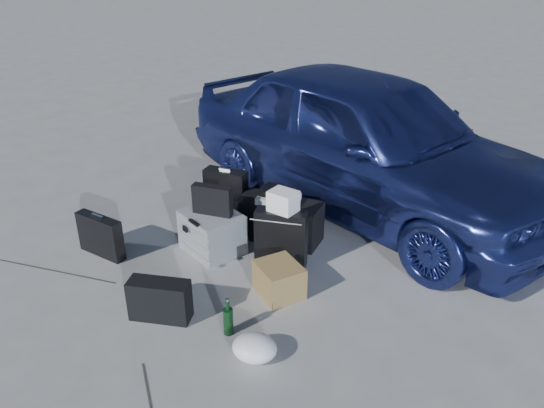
{
  "coord_description": "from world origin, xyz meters",
  "views": [
    {
      "loc": [
        2.54,
        -2.44,
        2.55
      ],
      "look_at": [
        0.17,
        0.85,
        0.55
      ],
      "focal_mm": 35.0,
      "sensor_mm": 36.0,
      "label": 1
    }
  ],
  "objects_px": {
    "green_bottle": "(228,317)",
    "suitcase_right": "(281,239)",
    "car": "(365,139)",
    "duffel_bag": "(279,220)",
    "suitcase_left": "(226,196)",
    "briefcase": "(100,236)",
    "cardboard_box": "(279,280)",
    "pelican_case": "(212,232)"
  },
  "relations": [
    {
      "from": "green_bottle",
      "to": "suitcase_right",
      "type": "bearing_deg",
      "value": 102.42
    },
    {
      "from": "car",
      "to": "duffel_bag",
      "type": "distance_m",
      "value": 1.3
    },
    {
      "from": "suitcase_left",
      "to": "suitcase_right",
      "type": "xyz_separation_m",
      "value": [
        0.92,
        -0.36,
        -0.01
      ]
    },
    {
      "from": "car",
      "to": "briefcase",
      "type": "distance_m",
      "value": 2.77
    },
    {
      "from": "cardboard_box",
      "to": "suitcase_right",
      "type": "bearing_deg",
      "value": 122.79
    },
    {
      "from": "suitcase_right",
      "to": "cardboard_box",
      "type": "height_order",
      "value": "suitcase_right"
    },
    {
      "from": "briefcase",
      "to": "suitcase_left",
      "type": "bearing_deg",
      "value": 63.62
    },
    {
      "from": "cardboard_box",
      "to": "green_bottle",
      "type": "relative_size",
      "value": 1.23
    },
    {
      "from": "suitcase_right",
      "to": "duffel_bag",
      "type": "xyz_separation_m",
      "value": [
        -0.28,
        0.38,
        -0.07
      ]
    },
    {
      "from": "briefcase",
      "to": "duffel_bag",
      "type": "relative_size",
      "value": 0.62
    },
    {
      "from": "cardboard_box",
      "to": "green_bottle",
      "type": "xyz_separation_m",
      "value": [
        -0.02,
        -0.61,
        0.01
      ]
    },
    {
      "from": "duffel_bag",
      "to": "cardboard_box",
      "type": "distance_m",
      "value": 0.9
    },
    {
      "from": "briefcase",
      "to": "suitcase_right",
      "type": "bearing_deg",
      "value": 26.42
    },
    {
      "from": "suitcase_left",
      "to": "green_bottle",
      "type": "xyz_separation_m",
      "value": [
        1.13,
        -1.33,
        -0.13
      ]
    },
    {
      "from": "suitcase_right",
      "to": "duffel_bag",
      "type": "distance_m",
      "value": 0.48
    },
    {
      "from": "duffel_bag",
      "to": "green_bottle",
      "type": "xyz_separation_m",
      "value": [
        0.5,
        -1.35,
        -0.05
      ]
    },
    {
      "from": "car",
      "to": "duffel_bag",
      "type": "bearing_deg",
      "value": 179.92
    },
    {
      "from": "cardboard_box",
      "to": "pelican_case",
      "type": "bearing_deg",
      "value": 167.27
    },
    {
      "from": "pelican_case",
      "to": "briefcase",
      "type": "height_order",
      "value": "briefcase"
    },
    {
      "from": "suitcase_right",
      "to": "suitcase_left",
      "type": "bearing_deg",
      "value": 136.49
    },
    {
      "from": "duffel_bag",
      "to": "cardboard_box",
      "type": "xyz_separation_m",
      "value": [
        0.51,
        -0.74,
        -0.06
      ]
    },
    {
      "from": "cardboard_box",
      "to": "car",
      "type": "bearing_deg",
      "value": 97.34
    },
    {
      "from": "pelican_case",
      "to": "duffel_bag",
      "type": "distance_m",
      "value": 0.65
    },
    {
      "from": "suitcase_right",
      "to": "cardboard_box",
      "type": "bearing_deg",
      "value": -79.35
    },
    {
      "from": "suitcase_left",
      "to": "suitcase_right",
      "type": "bearing_deg",
      "value": -34.53
    },
    {
      "from": "suitcase_right",
      "to": "duffel_bag",
      "type": "relative_size",
      "value": 0.68
    },
    {
      "from": "briefcase",
      "to": "car",
      "type": "bearing_deg",
      "value": 56.01
    },
    {
      "from": "pelican_case",
      "to": "cardboard_box",
      "type": "bearing_deg",
      "value": 2.18
    },
    {
      "from": "duffel_bag",
      "to": "cardboard_box",
      "type": "bearing_deg",
      "value": -66.64
    },
    {
      "from": "briefcase",
      "to": "duffel_bag",
      "type": "height_order",
      "value": "duffel_bag"
    },
    {
      "from": "car",
      "to": "suitcase_left",
      "type": "bearing_deg",
      "value": 155.49
    },
    {
      "from": "green_bottle",
      "to": "suitcase_left",
      "type": "bearing_deg",
      "value": 130.44
    },
    {
      "from": "duffel_bag",
      "to": "briefcase",
      "type": "bearing_deg",
      "value": -145.58
    },
    {
      "from": "car",
      "to": "cardboard_box",
      "type": "relative_size",
      "value": 12.0
    },
    {
      "from": "car",
      "to": "suitcase_left",
      "type": "xyz_separation_m",
      "value": [
        -0.9,
        -1.17,
        -0.45
      ]
    },
    {
      "from": "suitcase_left",
      "to": "suitcase_right",
      "type": "height_order",
      "value": "suitcase_left"
    },
    {
      "from": "pelican_case",
      "to": "duffel_bag",
      "type": "bearing_deg",
      "value": 70.19
    },
    {
      "from": "car",
      "to": "green_bottle",
      "type": "xyz_separation_m",
      "value": [
        0.23,
        -2.5,
        -0.58
      ]
    },
    {
      "from": "pelican_case",
      "to": "suitcase_right",
      "type": "height_order",
      "value": "suitcase_right"
    },
    {
      "from": "suitcase_right",
      "to": "duffel_bag",
      "type": "height_order",
      "value": "suitcase_right"
    },
    {
      "from": "suitcase_right",
      "to": "green_bottle",
      "type": "bearing_deg",
      "value": -99.72
    },
    {
      "from": "duffel_bag",
      "to": "suitcase_right",
      "type": "bearing_deg",
      "value": -64.77
    }
  ]
}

